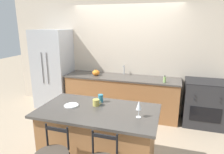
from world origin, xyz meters
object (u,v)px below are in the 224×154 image
(pumpkin_decoration, at_px, (96,73))
(oven_range, at_px, (204,103))
(dinner_plate, at_px, (71,105))
(tumbler_cup, at_px, (101,98))
(refrigerator, at_px, (53,69))
(coffee_mug, at_px, (96,103))
(soap_bottle, at_px, (165,80))
(wine_glass, at_px, (139,106))

(pumpkin_decoration, bearing_deg, oven_range, 1.93)
(dinner_plate, xyz_separation_m, tumbler_cup, (0.35, 0.26, 0.05))
(refrigerator, xyz_separation_m, tumbler_cup, (1.87, -1.65, 0.03))
(coffee_mug, height_order, tumbler_cup, tumbler_cup)
(tumbler_cup, bearing_deg, pumpkin_decoration, 113.81)
(coffee_mug, distance_m, soap_bottle, 1.84)
(oven_range, xyz_separation_m, wine_glass, (-1.04, -2.01, 0.63))
(refrigerator, relative_size, dinner_plate, 9.44)
(oven_range, height_order, coffee_mug, coffee_mug)
(refrigerator, bearing_deg, wine_glass, -38.50)
(dinner_plate, bearing_deg, soap_bottle, 55.41)
(wine_glass, bearing_deg, dinner_plate, 175.64)
(oven_range, relative_size, tumbler_cup, 8.18)
(oven_range, xyz_separation_m, pumpkin_decoration, (-2.37, -0.08, 0.50))
(wine_glass, height_order, tumbler_cup, wine_glass)
(soap_bottle, bearing_deg, wine_glass, -97.20)
(coffee_mug, xyz_separation_m, pumpkin_decoration, (-0.69, 1.74, -0.02))
(dinner_plate, height_order, coffee_mug, coffee_mug)
(tumbler_cup, bearing_deg, coffee_mug, -94.95)
(oven_range, bearing_deg, coffee_mug, -132.57)
(dinner_plate, relative_size, tumbler_cup, 1.77)
(oven_range, distance_m, dinner_plate, 2.83)
(dinner_plate, bearing_deg, tumbler_cup, 36.46)
(coffee_mug, bearing_deg, wine_glass, -16.23)
(oven_range, bearing_deg, refrigerator, -179.62)
(oven_range, relative_size, coffee_mug, 7.47)
(coffee_mug, distance_m, pumpkin_decoration, 1.88)
(oven_range, distance_m, tumbler_cup, 2.42)
(refrigerator, xyz_separation_m, dinner_plate, (1.53, -1.91, -0.02))
(tumbler_cup, distance_m, pumpkin_decoration, 1.75)
(refrigerator, height_order, soap_bottle, refrigerator)
(dinner_plate, height_order, soap_bottle, soap_bottle)
(refrigerator, height_order, wine_glass, refrigerator)
(refrigerator, bearing_deg, oven_range, 0.38)
(oven_range, height_order, soap_bottle, soap_bottle)
(refrigerator, xyz_separation_m, wine_glass, (2.49, -1.98, 0.13))
(oven_range, distance_m, soap_bottle, 0.97)
(refrigerator, height_order, tumbler_cup, refrigerator)
(dinner_plate, distance_m, soap_bottle, 2.10)
(refrigerator, distance_m, tumbler_cup, 2.50)
(wine_glass, bearing_deg, oven_range, 62.58)
(coffee_mug, distance_m, tumbler_cup, 0.15)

